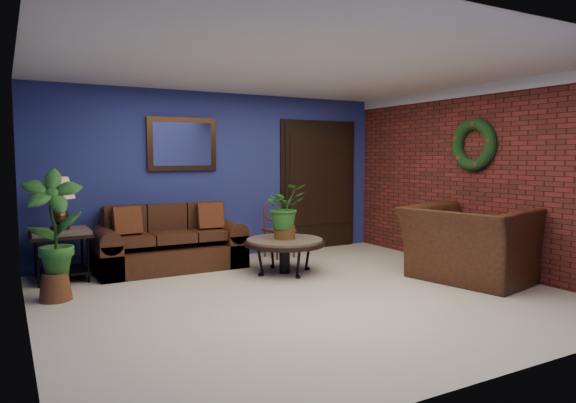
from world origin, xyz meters
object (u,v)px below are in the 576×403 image
sofa (169,248)px  side_chair (277,224)px  end_table (61,241)px  table_lamp (59,197)px  coffee_table (285,243)px  armchair (471,244)px

sofa → side_chair: size_ratio=2.22×
end_table → table_lamp: size_ratio=1.11×
coffee_table → side_chair: size_ratio=1.20×
side_chair → armchair: 2.89m
end_table → armchair: 5.09m
end_table → table_lamp: bearing=0.0°
table_lamp → armchair: size_ratio=0.44×
sofa → end_table: sofa is taller
side_chair → sofa: bearing=172.7°
coffee_table → armchair: 2.35m
end_table → side_chair: (3.06, 0.06, 0.01)m
side_chair → armchair: size_ratio=0.62×
sofa → table_lamp: (-1.37, -0.02, 0.76)m
sofa → end_table: 1.38m
end_table → armchair: (4.45, -2.47, -0.03)m
sofa → table_lamp: 1.56m
sofa → armchair: (3.08, -2.50, 0.17)m
end_table → armchair: size_ratio=0.49×
table_lamp → side_chair: size_ratio=0.71×
table_lamp → armchair: bearing=-29.1°
armchair → end_table: bearing=48.8°
end_table → table_lamp: table_lamp is taller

